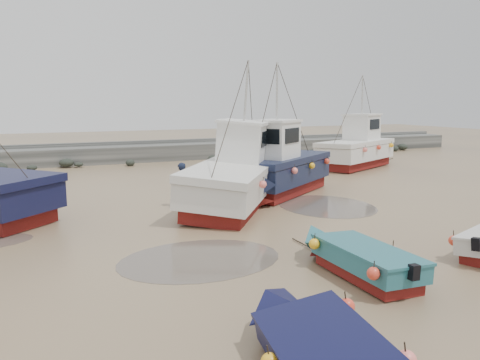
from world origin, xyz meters
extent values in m
plane|color=#957A55|center=(0.00, 0.00, 0.00)|extent=(120.00, 120.00, 0.00)
cube|color=slate|center=(0.00, 22.00, 0.60)|extent=(60.00, 2.20, 1.20)
cube|color=slate|center=(0.00, 23.21, 1.32)|extent=(60.00, 0.60, 0.25)
ellipsoid|color=black|center=(5.10, 19.02, 0.29)|extent=(0.84, 0.86, 0.51)
ellipsoid|color=black|center=(7.80, 20.56, 0.34)|extent=(0.98, 1.07, 0.72)
ellipsoid|color=black|center=(14.16, 19.54, 0.27)|extent=(0.78, 0.90, 0.59)
ellipsoid|color=black|center=(23.03, 19.80, 0.24)|extent=(0.68, 0.72, 0.52)
ellipsoid|color=black|center=(18.92, 19.27, 0.21)|extent=(0.60, 0.70, 0.31)
ellipsoid|color=black|center=(-5.07, 20.46, 0.35)|extent=(0.99, 0.80, 0.58)
ellipsoid|color=black|center=(12.19, 19.77, 0.19)|extent=(0.54, 0.46, 0.30)
ellipsoid|color=black|center=(9.69, 19.97, 0.21)|extent=(0.61, 0.47, 0.46)
ellipsoid|color=black|center=(24.28, 20.15, 0.32)|extent=(0.92, 0.97, 0.58)
ellipsoid|color=black|center=(-4.31, 20.27, 0.21)|extent=(0.61, 0.53, 0.32)
ellipsoid|color=black|center=(10.99, 20.60, 0.23)|extent=(0.67, 0.55, 0.43)
ellipsoid|color=black|center=(-7.25, 19.65, 0.23)|extent=(0.65, 0.60, 0.37)
ellipsoid|color=black|center=(9.46, 19.39, 0.31)|extent=(0.88, 0.64, 0.62)
ellipsoid|color=black|center=(-0.92, 19.60, 0.22)|extent=(0.64, 0.62, 0.48)
ellipsoid|color=black|center=(7.84, 20.42, 0.19)|extent=(0.55, 0.45, 0.29)
cylinder|color=brown|center=(-2.90, -1.05, 0.00)|extent=(4.76, 4.76, 0.01)
cylinder|color=brown|center=(4.42, 3.31, 0.00)|extent=(4.01, 4.01, 0.01)
cylinder|color=brown|center=(2.93, 9.92, 0.00)|extent=(5.62, 5.62, 0.01)
pyramid|color=black|center=(-2.68, -5.92, 0.98)|extent=(1.65, 0.96, 0.90)
cube|color=brown|center=(-3.03, -8.00, 0.69)|extent=(1.72, 3.12, 0.10)
cube|color=black|center=(-3.03, -8.00, 0.78)|extent=(2.20, 3.81, 0.07)
cylinder|color=black|center=(-2.52, -5.05, 0.03)|extent=(0.38, 1.98, 0.04)
sphere|color=#EB422B|center=(-3.84, -7.39, 0.63)|extent=(0.30, 0.30, 0.30)
sphere|color=#EB422B|center=(-1.91, -6.77, 0.63)|extent=(0.30, 0.30, 0.30)
cube|color=maroon|center=(0.50, -4.19, 0.15)|extent=(1.18, 2.83, 0.30)
cube|color=#235F69|center=(0.50, -4.19, 0.53)|extent=(1.39, 3.03, 0.45)
pyramid|color=#235F69|center=(0.50, -2.33, 0.98)|extent=(1.39, 0.71, 0.90)
cube|color=brown|center=(0.50, -4.19, 0.69)|extent=(1.11, 2.55, 0.10)
cube|color=#235F69|center=(0.50, -4.19, 0.78)|extent=(1.44, 3.10, 0.07)
cube|color=black|center=(0.49, -5.78, 0.70)|extent=(0.22, 0.18, 0.35)
cylinder|color=black|center=(0.50, -1.50, 0.03)|extent=(0.04, 2.00, 0.04)
sphere|color=#EB422B|center=(-0.32, -5.40, 0.63)|extent=(0.30, 0.30, 0.30)
sphere|color=#EB422B|center=(1.31, -4.20, 0.63)|extent=(0.30, 0.30, 0.30)
sphere|color=#EB422B|center=(-0.32, -2.99, 0.63)|extent=(0.30, 0.30, 0.30)
cube|color=black|center=(3.62, -4.94, 0.70)|extent=(0.24, 0.27, 0.35)
sphere|color=#EB422B|center=(3.76, -4.07, 0.63)|extent=(0.30, 0.30, 0.30)
sphere|color=#FF786D|center=(-7.58, 6.99, 1.38)|extent=(0.30, 0.30, 0.30)
cube|color=maroon|center=(0.67, 4.90, 0.28)|extent=(6.34, 7.38, 0.55)
cube|color=silver|center=(0.67, 4.90, 1.02)|extent=(7.00, 8.07, 0.95)
pyramid|color=silver|center=(3.40, 8.55, 1.72)|extent=(3.05, 2.78, 1.40)
cube|color=brown|center=(0.67, 4.90, 1.54)|extent=(6.80, 7.86, 0.08)
cube|color=silver|center=(0.67, 4.90, 1.68)|extent=(7.15, 8.25, 0.30)
cube|color=white|center=(1.33, 5.78, 2.65)|extent=(2.74, 2.75, 1.70)
cube|color=white|center=(1.33, 5.78, 3.56)|extent=(2.96, 2.97, 0.12)
cube|color=black|center=(1.94, 6.59, 2.91)|extent=(1.34, 1.02, 0.68)
cylinder|color=#B7B7B2|center=(1.33, 5.78, 4.92)|extent=(0.10, 0.10, 2.60)
cylinder|color=black|center=(4.12, 9.51, 0.03)|extent=(1.84, 2.43, 0.05)
sphere|color=#FF786D|center=(-2.43, 3.24, 1.38)|extent=(0.30, 0.30, 0.30)
sphere|color=#FF786D|center=(0.91, 2.73, 1.38)|extent=(0.30, 0.30, 0.30)
sphere|color=#FF786D|center=(-0.52, 5.79, 1.38)|extent=(0.30, 0.30, 0.30)
sphere|color=#FF786D|center=(2.82, 5.28, 1.38)|extent=(0.30, 0.30, 0.30)
sphere|color=#FF786D|center=(1.39, 8.35, 1.38)|extent=(0.30, 0.30, 0.30)
cube|color=maroon|center=(4.08, 6.47, 0.28)|extent=(5.82, 4.81, 0.55)
cube|color=#141B35|center=(4.08, 6.47, 1.02)|extent=(6.35, 5.32, 0.95)
pyramid|color=#141B35|center=(1.08, 4.43, 1.72)|extent=(2.44, 2.65, 1.40)
cube|color=brown|center=(4.08, 6.47, 1.54)|extent=(6.19, 5.17, 0.08)
cube|color=#141B35|center=(4.08, 6.47, 1.68)|extent=(6.49, 5.44, 0.30)
cube|color=white|center=(3.39, 6.00, 2.65)|extent=(2.53, 2.42, 1.70)
cube|color=white|center=(3.39, 6.00, 3.56)|extent=(2.74, 2.61, 0.12)
cube|color=black|center=(2.54, 5.42, 2.91)|extent=(0.79, 1.13, 0.68)
cylinder|color=#B7B7B2|center=(3.39, 6.00, 4.92)|extent=(0.10, 0.10, 2.60)
cylinder|color=black|center=(0.20, 3.82, 0.03)|extent=(2.51, 1.73, 0.05)
sphere|color=#FF786D|center=(6.80, 6.83, 1.38)|extent=(0.30, 0.30, 0.30)
sphere|color=#FF786D|center=(4.60, 8.32, 1.38)|extent=(0.30, 0.30, 0.30)
sphere|color=#FF786D|center=(5.18, 5.73, 1.38)|extent=(0.30, 0.30, 0.30)
sphere|color=#FF786D|center=(2.98, 7.22, 1.38)|extent=(0.30, 0.30, 0.30)
sphere|color=#FF786D|center=(3.56, 4.62, 1.38)|extent=(0.30, 0.30, 0.30)
sphere|color=#FF786D|center=(1.36, 6.11, 1.38)|extent=(0.30, 0.30, 0.30)
cube|color=maroon|center=(13.00, 12.49, 0.28)|extent=(6.34, 4.59, 0.55)
cube|color=silver|center=(13.00, 12.49, 1.02)|extent=(6.90, 5.14, 0.95)
pyramid|color=silver|center=(16.38, 14.08, 1.72)|extent=(2.43, 3.03, 1.40)
cube|color=brown|center=(13.00, 12.49, 1.54)|extent=(6.73, 4.98, 0.08)
cube|color=silver|center=(13.00, 12.49, 1.68)|extent=(7.06, 5.25, 0.30)
cube|color=white|center=(13.79, 12.86, 2.65)|extent=(2.61, 2.55, 1.70)
cube|color=white|center=(13.79, 12.86, 3.56)|extent=(2.82, 2.75, 0.12)
cube|color=black|center=(14.71, 13.30, 2.91)|extent=(0.72, 1.46, 0.68)
cylinder|color=#B7B7B2|center=(13.79, 12.86, 4.92)|extent=(0.10, 0.10, 2.60)
cylinder|color=black|center=(17.36, 14.55, 0.03)|extent=(2.73, 1.33, 0.05)
sphere|color=#FF786D|center=(10.09, 12.73, 1.38)|extent=(0.30, 0.30, 0.30)
sphere|color=#FF786D|center=(12.25, 10.52, 1.38)|extent=(0.30, 0.30, 0.30)
sphere|color=#FF786D|center=(11.92, 13.59, 1.38)|extent=(0.30, 0.30, 0.30)
sphere|color=#FF786D|center=(14.08, 11.39, 1.38)|extent=(0.30, 0.30, 0.30)
sphere|color=#FF786D|center=(13.75, 14.46, 1.38)|extent=(0.30, 0.30, 0.30)
sphere|color=#FF786D|center=(15.91, 12.25, 1.38)|extent=(0.30, 0.30, 0.30)
imported|color=#151D33|center=(-1.39, 5.70, 0.00)|extent=(0.76, 0.56, 1.92)
camera|label=1|loc=(-7.07, -13.30, 4.49)|focal=35.00mm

